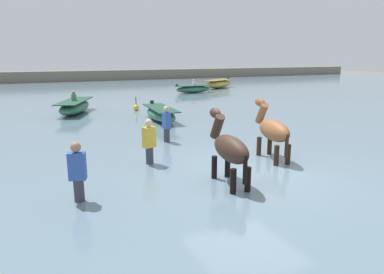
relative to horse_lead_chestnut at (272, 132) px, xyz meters
The scene contains 13 objects.
ground_plane 1.97m from the horse_lead_chestnut, 148.62° to the right, with size 120.00×120.00×0.00m, color #756B56.
water_surface 9.33m from the horse_lead_chestnut, 98.26° to the left, with size 90.00×90.00×0.43m, color slate.
horse_lead_chestnut is the anchor object (origin of this frame).
horse_trailing_dark_bay 2.35m from the horse_lead_chestnut, 150.61° to the right, with size 0.61×1.86×2.02m.
boat_mid_outer 17.86m from the horse_lead_chestnut, 72.16° to the left, with size 2.92×1.00×1.05m.
boat_far_inshore 21.92m from the horse_lead_chestnut, 64.95° to the left, with size 3.76×2.86×0.86m.
boat_mid_channel 11.27m from the horse_lead_chestnut, 111.10° to the left, with size 2.34×3.66×1.12m.
boat_near_starboard 6.93m from the horse_lead_chestnut, 96.80° to the left, with size 1.15×3.19×0.71m.
person_spectator_far 3.37m from the horse_lead_chestnut, 163.10° to the left, with size 0.37×0.29×1.63m.
person_onlooker_left 3.64m from the horse_lead_chestnut, 122.68° to the left, with size 0.22×0.33×1.63m.
person_wading_close 5.29m from the horse_lead_chestnut, behind, with size 0.37×0.29×1.63m.
channel_buoy 10.14m from the horse_lead_chestnut, 95.89° to the left, with size 0.31×0.31×0.72m.
far_shoreline 34.46m from the horse_lead_chestnut, 92.22° to the left, with size 80.00×2.40×1.58m, color #706B5B.
Camera 1 is at (-4.51, -6.66, 3.22)m, focal length 32.33 mm.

